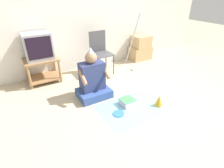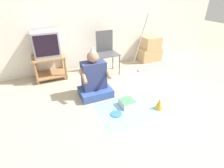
% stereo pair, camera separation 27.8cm
% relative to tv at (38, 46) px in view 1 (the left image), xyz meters
% --- Properties ---
extents(ground_plane, '(16.00, 16.00, 0.00)m').
position_rel_tv_xyz_m(ground_plane, '(1.30, -1.99, -0.73)').
color(ground_plane, tan).
extents(wall_back, '(6.40, 0.06, 2.55)m').
position_rel_tv_xyz_m(wall_back, '(1.30, 0.25, 0.54)').
color(wall_back, silver).
rests_on(wall_back, ground_plane).
extents(tv_stand, '(0.63, 0.48, 0.49)m').
position_rel_tv_xyz_m(tv_stand, '(0.00, -0.01, -0.44)').
color(tv_stand, '#997047').
rests_on(tv_stand, ground_plane).
extents(tv, '(0.49, 0.40, 0.49)m').
position_rel_tv_xyz_m(tv, '(0.00, 0.00, 0.00)').
color(tv, '#99999E').
rests_on(tv, tv_stand).
extents(folding_chair, '(0.43, 0.39, 0.91)m').
position_rel_tv_xyz_m(folding_chair, '(1.20, -0.19, -0.21)').
color(folding_chair, '#4C4C51').
rests_on(folding_chair, ground_plane).
extents(cardboard_box_stack, '(0.56, 0.38, 0.63)m').
position_rel_tv_xyz_m(cardboard_box_stack, '(2.50, 0.00, -0.44)').
color(cardboard_box_stack, tan).
rests_on(cardboard_box_stack, ground_plane).
extents(dust_mop, '(0.28, 0.49, 1.26)m').
position_rel_tv_xyz_m(dust_mop, '(2.00, -0.37, -0.36)').
color(dust_mop, '#B2ADA3').
rests_on(dust_mop, ground_plane).
extents(person_seated, '(0.55, 0.42, 0.89)m').
position_rel_tv_xyz_m(person_seated, '(0.63, -1.03, -0.43)').
color(person_seated, '#334C8C').
rests_on(person_seated, ground_plane).
extents(party_cloth, '(1.11, 0.75, 0.01)m').
position_rel_tv_xyz_m(party_cloth, '(1.03, -1.69, -0.73)').
color(party_cloth, '#7FC6E0').
rests_on(party_cloth, ground_plane).
extents(birthday_cake, '(0.22, 0.22, 0.18)m').
position_rel_tv_xyz_m(birthday_cake, '(0.99, -1.57, -0.68)').
color(birthday_cake, silver).
rests_on(birthday_cake, party_cloth).
extents(party_hat_blue, '(0.14, 0.14, 0.18)m').
position_rel_tv_xyz_m(party_hat_blue, '(1.42, -1.84, -0.64)').
color(party_hat_blue, gold).
rests_on(party_hat_blue, party_cloth).
extents(paper_plate, '(0.18, 0.18, 0.01)m').
position_rel_tv_xyz_m(paper_plate, '(0.73, -1.70, -0.72)').
color(paper_plate, blue).
rests_on(paper_plate, party_cloth).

